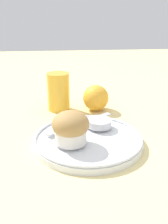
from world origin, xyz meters
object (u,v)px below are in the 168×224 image
(butter_knife, at_px, (81,123))
(orange_fruit, at_px, (96,98))
(muffin, at_px, (71,127))
(juice_glass, at_px, (58,92))

(butter_knife, distance_m, orange_fruit, 0.15)
(muffin, relative_size, butter_knife, 0.46)
(muffin, distance_m, juice_glass, 0.25)
(juice_glass, bearing_deg, muffin, -84.91)
(muffin, relative_size, juice_glass, 0.69)
(muffin, xyz_separation_m, orange_fruit, (0.09, 0.23, -0.02))
(orange_fruit, height_order, juice_glass, juice_glass)
(muffin, distance_m, butter_knife, 0.10)
(orange_fruit, distance_m, juice_glass, 0.11)
(butter_knife, relative_size, juice_glass, 1.53)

